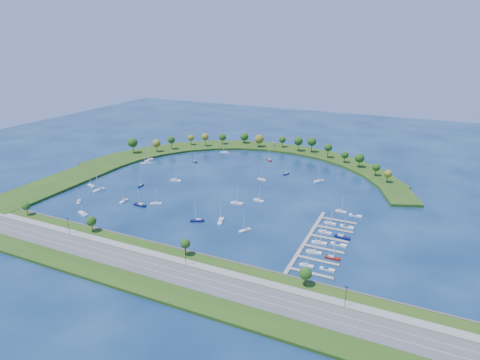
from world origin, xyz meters
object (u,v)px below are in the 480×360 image
at_px(moored_boat_10, 79,201).
at_px(moored_boat_11, 224,152).
at_px(moored_boat_13, 195,161).
at_px(docked_boat_5, 339,244).
at_px(moored_boat_18, 99,189).
at_px(docked_boat_4, 319,242).
at_px(moored_boat_0, 146,163).
at_px(moored_boat_17, 245,230).
at_px(moored_boat_7, 91,185).
at_px(docked_boat_1, 327,269).
at_px(moored_boat_2, 176,180).
at_px(moored_boat_19, 237,203).
at_px(harbor_tower, 273,144).
at_px(docked_boat_3, 332,257).
at_px(docked_boat_0, 306,265).
at_px(docked_boat_6, 325,232).
at_px(moored_boat_1, 319,181).
at_px(docked_boat_7, 342,237).
at_px(moored_boat_12, 141,185).
at_px(docked_boat_2, 314,252).
at_px(dock_system, 319,242).
at_px(docked_boat_8, 330,223).
at_px(moored_boat_6, 140,205).
at_px(moored_boat_8, 269,160).
at_px(docked_boat_11, 355,215).
at_px(moored_boat_21, 197,220).
at_px(docked_boat_9, 347,227).
at_px(moored_boat_3, 221,221).
at_px(moored_boat_5, 83,213).
at_px(docked_boat_10, 341,211).
at_px(moored_boat_15, 124,201).
at_px(moored_boat_20, 156,203).
at_px(moored_boat_4, 262,179).
at_px(moored_boat_16, 286,174).
at_px(moored_boat_9, 259,200).
at_px(moored_boat_14, 149,160).

xyz_separation_m(moored_boat_10, moored_boat_11, (36.88, 155.31, 0.03)).
xyz_separation_m(moored_boat_13, docked_boat_5, (154.07, -101.34, -0.18)).
xyz_separation_m(moored_boat_18, docked_boat_4, (172.42, -10.97, -0.03)).
xyz_separation_m(moored_boat_0, moored_boat_10, (12.39, -92.87, -0.07)).
bearing_deg(moored_boat_10, moored_boat_17, -123.98).
xyz_separation_m(moored_boat_7, docked_boat_1, (195.37, -40.66, -0.32)).
bearing_deg(moored_boat_2, moored_boat_19, -27.30).
bearing_deg(moored_boat_19, moored_boat_11, 110.74).
relative_size(harbor_tower, docked_boat_3, 0.38).
bearing_deg(moored_boat_2, moored_boat_0, 142.84).
distance_m(docked_boat_0, docked_boat_6, 40.22).
bearing_deg(moored_boat_1, docked_boat_7, 63.39).
bearing_deg(docked_boat_0, harbor_tower, 109.88).
relative_size(moored_boat_12, docked_boat_2, 0.88).
height_order(dock_system, docked_boat_8, docked_boat_8).
bearing_deg(moored_boat_6, docked_boat_7, -171.41).
height_order(dock_system, moored_boat_2, moored_boat_2).
bearing_deg(moored_boat_11, moored_boat_8, 156.40).
relative_size(docked_boat_3, docked_boat_11, 1.43).
distance_m(moored_boat_21, docked_boat_9, 93.29).
height_order(moored_boat_3, moored_boat_5, moored_boat_3).
height_order(moored_boat_21, docked_boat_10, moored_boat_21).
xyz_separation_m(moored_boat_8, moored_boat_19, (15.85, -105.52, 0.04)).
distance_m(moored_boat_1, moored_boat_17, 105.30).
height_order(moored_boat_1, moored_boat_13, moored_boat_1).
xyz_separation_m(moored_boat_13, docked_boat_8, (143.64, -76.38, 0.02)).
xyz_separation_m(harbor_tower, docked_boat_10, (96.41, -130.37, -3.44)).
xyz_separation_m(moored_boat_15, moored_boat_18, (-31.49, 9.20, 0.06)).
distance_m(moored_boat_7, moored_boat_12, 38.69).
distance_m(moored_boat_6, moored_boat_20, 10.80).
height_order(docked_boat_7, docked_boat_11, docked_boat_7).
distance_m(moored_boat_1, moored_boat_4, 45.93).
bearing_deg(moored_boat_7, docked_boat_8, -161.42).
height_order(moored_boat_10, moored_boat_16, moored_boat_10).
bearing_deg(moored_boat_9, moored_boat_5, -135.13).
height_order(moored_boat_16, docked_boat_6, docked_boat_6).
bearing_deg(moored_boat_3, docked_boat_3, -119.22).
distance_m(moored_boat_9, moored_boat_14, 138.25).
height_order(moored_boat_13, moored_boat_20, moored_boat_20).
xyz_separation_m(docked_boat_2, docked_boat_4, (-0.00, 11.57, 0.01)).
height_order(moored_boat_19, moored_boat_20, moored_boat_19).
relative_size(moored_boat_9, moored_boat_16, 1.15).
xyz_separation_m(docked_boat_3, docked_boat_7, (-0.02, 25.35, 0.05)).
bearing_deg(docked_boat_11, moored_boat_18, -167.29).
distance_m(moored_boat_14, docked_boat_10, 191.58).
height_order(docked_boat_6, docked_boat_11, docked_boat_6).
relative_size(moored_boat_6, docked_boat_2, 1.16).
distance_m(moored_boat_0, moored_boat_13, 44.86).
bearing_deg(docked_boat_1, moored_boat_10, 176.24).
height_order(docked_boat_2, docked_boat_3, docked_boat_2).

